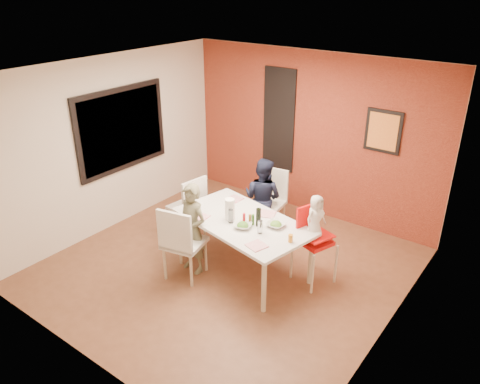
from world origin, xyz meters
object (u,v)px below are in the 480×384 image
Objects in this scene: dining_table at (243,225)px; toddler at (316,218)px; chair_near at (181,240)px; chair_left at (190,204)px; paper_towel_roll at (230,209)px; child_near at (192,229)px; chair_far at (271,197)px; high_chair at (313,237)px; wine_bottle at (258,217)px; child_far at (263,198)px.

toddler is at bearing 21.07° from dining_table.
chair_near is 1.06× the size of chair_left.
chair_near is 0.76m from paper_towel_roll.
child_near is 4.36× the size of paper_towel_roll.
child_near reaches higher than chair_far.
dining_table is 1.90× the size of high_chair.
toddler reaches higher than chair_far.
dining_table is 1.20m from chair_left.
chair_near reaches higher than high_chair.
high_chair is at bearing 32.56° from child_near.
chair_near is 1.72m from high_chair.
chair_far is at bearing -108.20° from chair_near.
wine_bottle is (1.42, -0.24, 0.33)m from chair_left.
chair_left reaches higher than dining_table.
child_far reaches higher than high_chair.
wine_bottle is (0.77, 0.66, 0.30)m from chair_near.
chair_far is 1.53m from toddler.
child_near is (-0.21, -1.61, 0.08)m from chair_far.
child_near is (0.63, -0.65, 0.08)m from chair_left.
wine_bottle is at bearing 116.59° from child_far.
child_far is at bearing -95.10° from chair_far.
paper_towel_roll is at bearing -153.51° from dining_table.
dining_table is at bearing 86.42° from chair_left.
chair_left is 2.04m from high_chair.
wine_bottle is 0.42m from paper_towel_roll.
chair_near is 1.12m from chair_left.
high_chair is at bearing -42.79° from chair_far.
chair_far is 0.78× the size of child_far.
child_far is at bearing 83.05° from high_chair.
wine_bottle is (0.57, -0.95, 0.25)m from child_far.
chair_left is 0.91m from child_near.
toddler reaches higher than dining_table.
high_chair is (1.19, -0.83, 0.08)m from chair_far.
child_far reaches higher than chair_left.
chair_near is at bearing -139.21° from wine_bottle.
chair_near is at bearing 78.48° from child_far.
chair_far is 1.60× the size of toddler.
chair_near is at bearing -121.21° from paper_towel_roll.
toddler is at bearing 100.71° from chair_left.
child_near is at bearing -152.50° from wine_bottle.
dining_table is 1.57× the size of child_near.
paper_towel_roll reaches higher than chair_left.
wine_bottle reaches higher than chair_far.
chair_far is 1.27m from chair_left.
high_chair reaches higher than wine_bottle.
chair_left is at bearing 112.80° from high_chair.
child_near is 0.58m from paper_towel_roll.
toddler is at bearing 31.60° from child_near.
high_chair is (1.38, 1.03, 0.04)m from chair_near.
high_chair reaches higher than dining_table.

